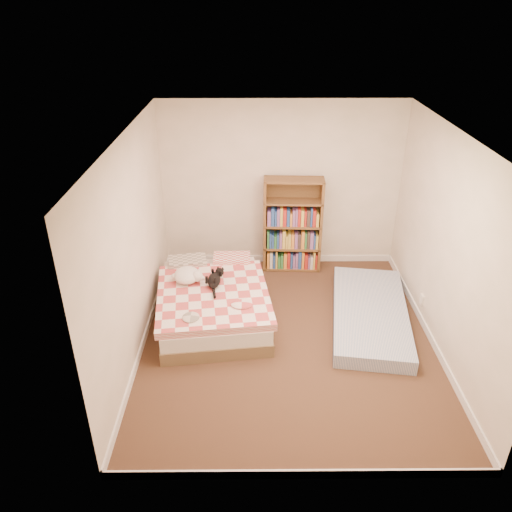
{
  "coord_description": "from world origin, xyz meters",
  "views": [
    {
      "loc": [
        -0.42,
        -4.93,
        3.77
      ],
      "look_at": [
        -0.38,
        0.3,
        0.99
      ],
      "focal_mm": 35.0,
      "sensor_mm": 36.0,
      "label": 1
    }
  ],
  "objects_px": {
    "floor_mattress": "(370,314)",
    "black_cat": "(214,279)",
    "white_dog": "(188,276)",
    "bookshelf": "(292,235)",
    "bed": "(213,300)"
  },
  "relations": [
    {
      "from": "bed",
      "to": "white_dog",
      "type": "xyz_separation_m",
      "value": [
        -0.33,
        0.1,
        0.31
      ]
    },
    {
      "from": "black_cat",
      "to": "white_dog",
      "type": "bearing_deg",
      "value": -168.61
    },
    {
      "from": "white_dog",
      "to": "black_cat",
      "type": "bearing_deg",
      "value": -30.72
    },
    {
      "from": "bed",
      "to": "white_dog",
      "type": "relative_size",
      "value": 4.23
    },
    {
      "from": "bookshelf",
      "to": "white_dog",
      "type": "distance_m",
      "value": 1.86
    },
    {
      "from": "white_dog",
      "to": "bed",
      "type": "bearing_deg",
      "value": -41.98
    },
    {
      "from": "floor_mattress",
      "to": "black_cat",
      "type": "bearing_deg",
      "value": -176.83
    },
    {
      "from": "bookshelf",
      "to": "floor_mattress",
      "type": "bearing_deg",
      "value": -54.49
    },
    {
      "from": "bookshelf",
      "to": "floor_mattress",
      "type": "height_order",
      "value": "bookshelf"
    },
    {
      "from": "bed",
      "to": "black_cat",
      "type": "bearing_deg",
      "value": 63.76
    },
    {
      "from": "bed",
      "to": "white_dog",
      "type": "height_order",
      "value": "white_dog"
    },
    {
      "from": "floor_mattress",
      "to": "white_dog",
      "type": "distance_m",
      "value": 2.4
    },
    {
      "from": "bookshelf",
      "to": "white_dog",
      "type": "relative_size",
      "value": 3.01
    },
    {
      "from": "black_cat",
      "to": "floor_mattress",
      "type": "bearing_deg",
      "value": 11.94
    },
    {
      "from": "bookshelf",
      "to": "white_dog",
      "type": "height_order",
      "value": "bookshelf"
    }
  ]
}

